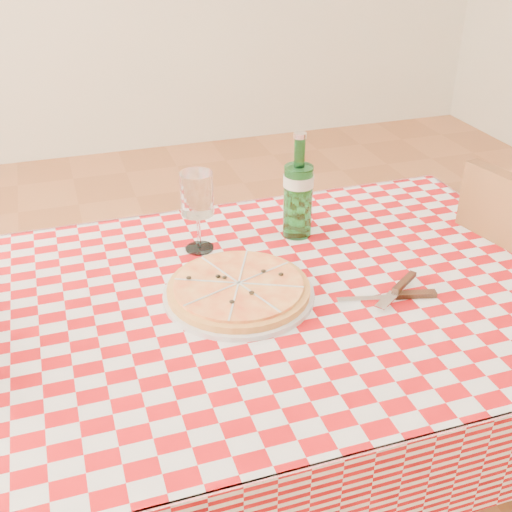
{
  "coord_description": "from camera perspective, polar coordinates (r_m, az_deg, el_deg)",
  "views": [
    {
      "loc": [
        -0.39,
        -1.05,
        1.49
      ],
      "look_at": [
        -0.02,
        0.06,
        0.82
      ],
      "focal_mm": 45.0,
      "sensor_mm": 36.0,
      "label": 1
    }
  ],
  "objects": [
    {
      "name": "cutlery",
      "position": [
        1.34,
        12.23,
        -3.25
      ],
      "size": [
        0.26,
        0.23,
        0.02
      ],
      "primitive_type": null,
      "rotation": [
        0.0,
        0.0,
        0.26
      ],
      "color": "silver",
      "rests_on": "tablecloth"
    },
    {
      "name": "wine_glass",
      "position": [
        1.46,
        -5.19,
        3.91
      ],
      "size": [
        0.09,
        0.09,
        0.19
      ],
      "primitive_type": null,
      "rotation": [
        0.0,
        0.0,
        0.33
      ],
      "color": "silver",
      "rests_on": "tablecloth"
    },
    {
      "name": "pizza_plate",
      "position": [
        1.31,
        -1.56,
        -2.87
      ],
      "size": [
        0.41,
        0.41,
        0.04
      ],
      "primitive_type": null,
      "rotation": [
        0.0,
        0.0,
        -0.43
      ],
      "color": "#C58C41",
      "rests_on": "tablecloth"
    },
    {
      "name": "water_bottle",
      "position": [
        1.51,
        3.79,
        6.25
      ],
      "size": [
        0.09,
        0.09,
        0.26
      ],
      "primitive_type": null,
      "rotation": [
        0.0,
        0.0,
        -0.34
      ],
      "color": "#196425",
      "rests_on": "tablecloth"
    },
    {
      "name": "tablecloth",
      "position": [
        1.33,
        1.63,
        -3.47
      ],
      "size": [
        1.3,
        0.9,
        0.01
      ],
      "primitive_type": "cube",
      "color": "#98090D",
      "rests_on": "dining_table"
    },
    {
      "name": "dining_table",
      "position": [
        1.39,
        1.57,
        -6.73
      ],
      "size": [
        1.2,
        0.8,
        0.75
      ],
      "color": "brown",
      "rests_on": "ground"
    }
  ]
}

